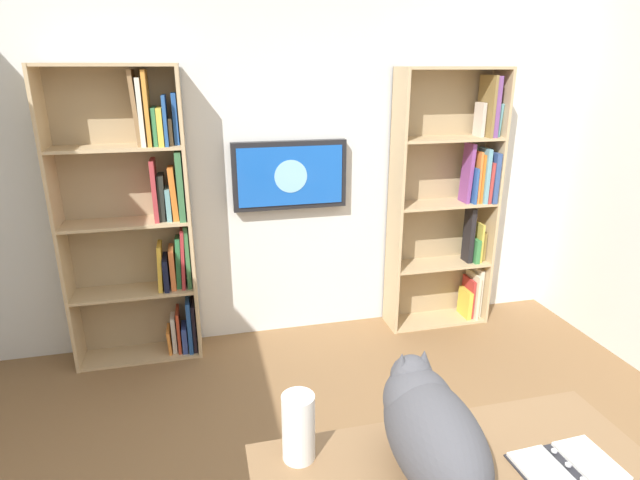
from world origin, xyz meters
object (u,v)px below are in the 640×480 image
bookshelf_left (454,201)px  wall_mounted_tv (290,175)px  cat (429,425)px  open_binder (568,467)px  bookshelf_right (143,219)px  paper_towel_roll (298,427)px

bookshelf_left → wall_mounted_tv: 1.29m
cat → open_binder: (-0.45, 0.11, -0.16)m
bookshelf_left → wall_mounted_tv: size_ratio=2.42×
wall_mounted_tv → bookshelf_right: bearing=4.6°
bookshelf_right → wall_mounted_tv: bearing=-175.4°
bookshelf_left → bookshelf_right: bearing=-0.0°
bookshelf_right → cat: size_ratio=2.95×
wall_mounted_tv → bookshelf_left: bearing=176.2°
bookshelf_right → wall_mounted_tv: size_ratio=2.44×
cat → paper_towel_roll: bearing=-20.7°
wall_mounted_tv → cat: 2.37m
bookshelf_left → cat: bearing=60.9°
bookshelf_right → wall_mounted_tv: bookshelf_right is taller
open_binder → bookshelf_right: bearing=-57.9°
wall_mounted_tv → cat: size_ratio=1.21×
bookshelf_right → wall_mounted_tv: (-1.02, -0.08, 0.23)m
bookshelf_left → paper_towel_roll: size_ratio=8.26×
bookshelf_left → paper_towel_roll: bookshelf_left is taller
open_binder → paper_towel_roll: 0.89m
bookshelf_right → paper_towel_roll: 2.21m
bookshelf_left → open_binder: (0.80, 2.37, -0.26)m
open_binder → paper_towel_roll: paper_towel_roll is taller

